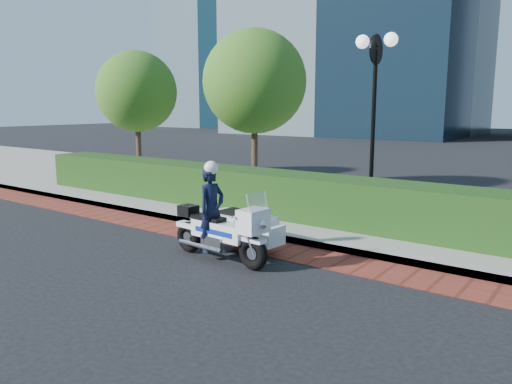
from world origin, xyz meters
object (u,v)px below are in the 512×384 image
Objects in this scene: tree_a at (137,92)px; police_motorcycle at (228,223)px; lamppost at (374,95)px; tree_b at (255,82)px.

police_motorcycle is (9.24, -5.85, -2.62)m from tree_a.
police_motorcycle is at bearing -32.34° from tree_a.
lamppost reaches higher than police_motorcycle.
tree_b reaches higher than lamppost.
lamppost is 5.18m from police_motorcycle.
tree_b is 7.49m from police_motorcycle.
tree_b is (-4.50, 1.30, 0.48)m from lamppost.
lamppost is 0.92× the size of tree_a.
tree_a reaches higher than police_motorcycle.
tree_b is at bearing 163.89° from lamppost.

